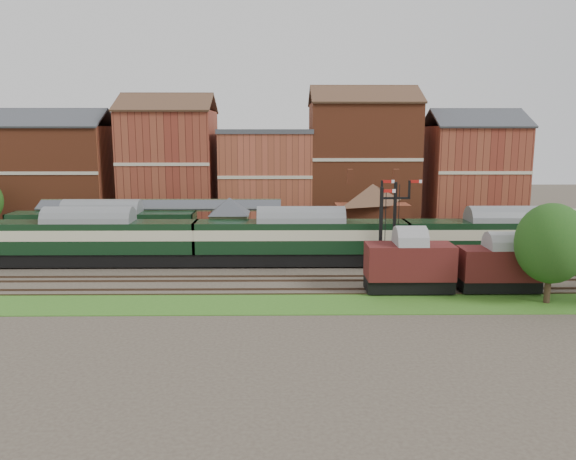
{
  "coord_description": "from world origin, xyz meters",
  "views": [
    {
      "loc": [
        2.07,
        -51.0,
        12.35
      ],
      "look_at": [
        2.69,
        2.0,
        3.0
      ],
      "focal_mm": 35.0,
      "sensor_mm": 36.0,
      "label": 1
    }
  ],
  "objects_px": {
    "semaphore_bracket": "(395,220)",
    "platform_railcar": "(103,227)",
    "goods_van_a": "(409,264)",
    "dmu_train": "(301,238)",
    "signal_box": "(230,226)"
  },
  "relations": [
    {
      "from": "semaphore_bracket",
      "to": "platform_railcar",
      "type": "xyz_separation_m",
      "value": [
        -28.48,
        9.0,
        -2.07
      ]
    },
    {
      "from": "signal_box",
      "to": "semaphore_bracket",
      "type": "bearing_deg",
      "value": -20.92
    },
    {
      "from": "goods_van_a",
      "to": "semaphore_bracket",
      "type": "bearing_deg",
      "value": 88.94
    },
    {
      "from": "semaphore_bracket",
      "to": "goods_van_a",
      "type": "relative_size",
      "value": 1.23
    },
    {
      "from": "dmu_train",
      "to": "platform_railcar",
      "type": "relative_size",
      "value": 3.06
    },
    {
      "from": "dmu_train",
      "to": "platform_railcar",
      "type": "xyz_separation_m",
      "value": [
        -20.3,
        6.5,
        -0.05
      ]
    },
    {
      "from": "dmu_train",
      "to": "signal_box",
      "type": "bearing_deg",
      "value": 154.66
    },
    {
      "from": "signal_box",
      "to": "platform_railcar",
      "type": "height_order",
      "value": "signal_box"
    },
    {
      "from": "semaphore_bracket",
      "to": "platform_railcar",
      "type": "bearing_deg",
      "value": 162.46
    },
    {
      "from": "dmu_train",
      "to": "goods_van_a",
      "type": "xyz_separation_m",
      "value": [
        8.06,
        -9.0,
        -0.34
      ]
    },
    {
      "from": "semaphore_bracket",
      "to": "goods_van_a",
      "type": "bearing_deg",
      "value": -91.06
    },
    {
      "from": "goods_van_a",
      "to": "platform_railcar",
      "type": "bearing_deg",
      "value": 151.34
    },
    {
      "from": "signal_box",
      "to": "semaphore_bracket",
      "type": "relative_size",
      "value": 0.73
    },
    {
      "from": "signal_box",
      "to": "dmu_train",
      "type": "height_order",
      "value": "signal_box"
    },
    {
      "from": "goods_van_a",
      "to": "dmu_train",
      "type": "bearing_deg",
      "value": 131.83
    }
  ]
}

